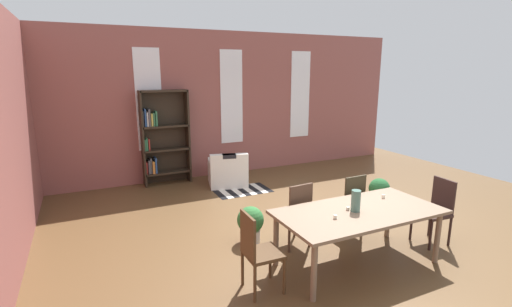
# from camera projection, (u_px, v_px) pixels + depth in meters

# --- Properties ---
(ground_plane) EXTENTS (10.61, 10.61, 0.00)m
(ground_plane) POSITION_uv_depth(u_px,v_px,m) (328.00, 234.00, 5.64)
(ground_plane) COLOR brown
(back_wall_brick) EXTENTS (9.16, 0.12, 3.34)m
(back_wall_brick) POSITION_uv_depth(u_px,v_px,m) (231.00, 104.00, 8.74)
(back_wall_brick) COLOR #96534D
(back_wall_brick) RESTS_ON ground
(window_pane_0) EXTENTS (0.55, 0.02, 2.17)m
(window_pane_0) POSITION_uv_depth(u_px,v_px,m) (149.00, 100.00, 7.84)
(window_pane_0) COLOR white
(window_pane_1) EXTENTS (0.55, 0.02, 2.17)m
(window_pane_1) POSITION_uv_depth(u_px,v_px,m) (232.00, 97.00, 8.65)
(window_pane_1) COLOR white
(window_pane_2) EXTENTS (0.55, 0.02, 2.17)m
(window_pane_2) POSITION_uv_depth(u_px,v_px,m) (300.00, 95.00, 9.45)
(window_pane_2) COLOR white
(dining_table) EXTENTS (2.12, 1.05, 0.73)m
(dining_table) POSITION_uv_depth(u_px,v_px,m) (359.00, 215.00, 4.65)
(dining_table) COLOR #7B624C
(dining_table) RESTS_ON ground
(vase_on_table) EXTENTS (0.12, 0.12, 0.27)m
(vase_on_table) POSITION_uv_depth(u_px,v_px,m) (356.00, 201.00, 4.58)
(vase_on_table) COLOR #4C7266
(vase_on_table) RESTS_ON dining_table
(tealight_candle_0) EXTENTS (0.04, 0.04, 0.05)m
(tealight_candle_0) POSITION_uv_depth(u_px,v_px,m) (383.00, 196.00, 5.08)
(tealight_candle_0) COLOR silver
(tealight_candle_0) RESTS_ON dining_table
(tealight_candle_1) EXTENTS (0.04, 0.04, 0.05)m
(tealight_candle_1) POSITION_uv_depth(u_px,v_px,m) (335.00, 217.00, 4.37)
(tealight_candle_1) COLOR silver
(tealight_candle_1) RESTS_ON dining_table
(tealight_candle_2) EXTENTS (0.04, 0.04, 0.04)m
(tealight_candle_2) POSITION_uv_depth(u_px,v_px,m) (348.00, 208.00, 4.64)
(tealight_candle_2) COLOR silver
(tealight_candle_2) RESTS_ON dining_table
(dining_chair_far_left) EXTENTS (0.43, 0.43, 0.95)m
(dining_chair_far_left) POSITION_uv_depth(u_px,v_px,m) (296.00, 212.00, 5.15)
(dining_chair_far_left) COLOR #483124
(dining_chair_far_left) RESTS_ON ground
(dining_chair_head_right) EXTENTS (0.43, 0.43, 0.95)m
(dining_chair_head_right) POSITION_uv_depth(u_px,v_px,m) (436.00, 209.00, 5.29)
(dining_chair_head_right) COLOR #301E1B
(dining_chair_head_right) RESTS_ON ground
(dining_chair_far_right) EXTENTS (0.41, 0.41, 0.95)m
(dining_chair_far_right) POSITION_uv_depth(u_px,v_px,m) (349.00, 202.00, 5.55)
(dining_chair_far_right) COLOR #312B1B
(dining_chair_far_right) RESTS_ON ground
(dining_chair_head_left) EXTENTS (0.41, 0.41, 0.95)m
(dining_chair_head_left) POSITION_uv_depth(u_px,v_px,m) (257.00, 250.00, 4.08)
(dining_chair_head_left) COLOR #4B321C
(dining_chair_head_left) RESTS_ON ground
(bookshelf_tall) EXTENTS (1.02, 0.31, 2.06)m
(bookshelf_tall) POSITION_uv_depth(u_px,v_px,m) (162.00, 137.00, 7.95)
(bookshelf_tall) COLOR #2D2319
(bookshelf_tall) RESTS_ON ground
(armchair_white) EXTENTS (0.97, 0.97, 0.75)m
(armchair_white) POSITION_uv_depth(u_px,v_px,m) (228.00, 172.00, 8.02)
(armchair_white) COLOR white
(armchair_white) RESTS_ON ground
(potted_plant_by_shelf) EXTENTS (0.38, 0.38, 0.55)m
(potted_plant_by_shelf) POSITION_uv_depth(u_px,v_px,m) (379.00, 192.00, 6.69)
(potted_plant_by_shelf) COLOR #9E6042
(potted_plant_by_shelf) RESTS_ON ground
(potted_plant_corner) EXTENTS (0.39, 0.39, 0.54)m
(potted_plant_corner) POSITION_uv_depth(u_px,v_px,m) (250.00, 223.00, 5.34)
(potted_plant_corner) COLOR silver
(potted_plant_corner) RESTS_ON ground
(striped_rug) EXTENTS (1.15, 0.71, 0.01)m
(striped_rug) POSITION_uv_depth(u_px,v_px,m) (242.00, 190.00, 7.67)
(striped_rug) COLOR black
(striped_rug) RESTS_ON ground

